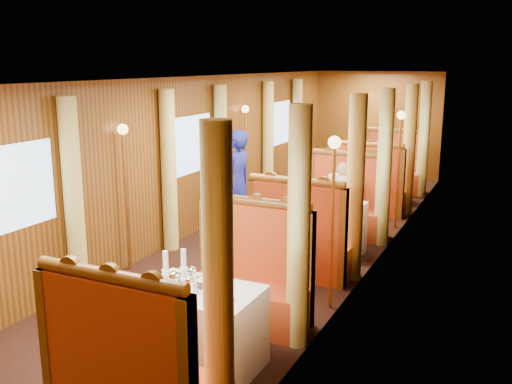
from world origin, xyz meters
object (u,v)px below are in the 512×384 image
Objects in this scene: passenger at (342,193)px; fruit_plate at (224,297)px; table_near at (200,329)px; teapot_back at (193,278)px; table_mid at (325,228)px; steward at (236,184)px; tea_tray at (186,287)px; banquette_mid_aft at (346,209)px; teapot_left at (175,284)px; teapot_right at (190,287)px; table_far at (382,183)px; banquette_near_aft at (250,285)px; rose_vase_far at (382,155)px; rose_vase_mid at (328,191)px; banquette_near_fwd at (130,379)px; banquette_mid_fwd at (300,245)px; banquette_far_aft at (393,172)px; banquette_far_fwd at (369,191)px.

fruit_plate is at bearing -86.14° from passenger.
teapot_back is at bearing 147.07° from table_near.
steward reaches higher than table_mid.
passenger is at bearing 90.00° from table_mid.
tea_tray reaches higher than table_mid.
teapot_left is at bearing -92.05° from banquette_mid_aft.
table_far is at bearing 81.42° from teapot_right.
table_mid is 0.78× the size of banquette_mid_aft.
teapot_left reaches higher than table_near.
steward is 2.23× the size of passenger.
banquette_near_aft is 3.72× the size of rose_vase_far.
steward reaches higher than rose_vase_mid.
banquette_mid_aft is at bearing 90.00° from banquette_near_aft.
table_near is at bearing 90.00° from banquette_near_fwd.
teapot_back is (-0.12, 1.09, 0.39)m from banquette_near_fwd.
table_mid is 1.64m from steward.
table_near is 1.00× the size of table_far.
teapot_right is at bearing -90.38° from banquette_mid_aft.
table_near is 7.00m from table_far.
banquette_mid_aft is 1.12m from rose_vase_mid.
rose_vase_far is at bearing 90.41° from banquette_mid_fwd.
banquette_near_fwd is 4.51m from table_mid.
rose_vase_mid is at bearing 96.29° from steward.
banquette_mid_fwd is 3.72× the size of rose_vase_mid.
table_near is at bearing 163.78° from fruit_plate.
rose_vase_mid is at bearing -89.74° from table_far.
tea_tray is (-0.13, -2.50, 0.33)m from banquette_mid_fwd.
passenger reaches higher than table_far.
banquette_far_aft reaches higher than teapot_back.
table_mid is at bearing 82.41° from teapot_back.
banquette_far_aft is at bearing 90.00° from table_mid.
table_near is 0.78× the size of banquette_mid_aft.
rose_vase_mid is (0.02, -4.50, 0.50)m from banquette_far_aft.
banquette_near_fwd is 2.03m from banquette_near_aft.
table_far is 7.03m from tea_tray.
steward is at bearing 119.82° from banquette_near_aft.
banquette_far_fwd is at bearing 81.38° from teapot_right.
banquette_near_aft is 1.47m from banquette_mid_fwd.
banquette_mid_aft is at bearing -90.00° from table_far.
banquette_near_aft is 1.19m from fruit_plate.
rose_vase_mid reaches higher than table_near.
passenger is (0.03, 4.37, -0.07)m from teapot_right.
fruit_plate is (0.46, 0.05, -0.06)m from teapot_left.
banquette_mid_fwd is 1.80m from passenger.
tea_tray is 4.00m from steward.
rose_vase_mid is (0.02, 2.50, 0.50)m from banquette_near_aft.
steward is at bearing -152.97° from banquette_mid_aft.
banquette_mid_fwd is at bearing -90.00° from table_mid.
teapot_back is at bearing -91.60° from passenger.
table_near is at bearing -90.00° from banquette_near_aft.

